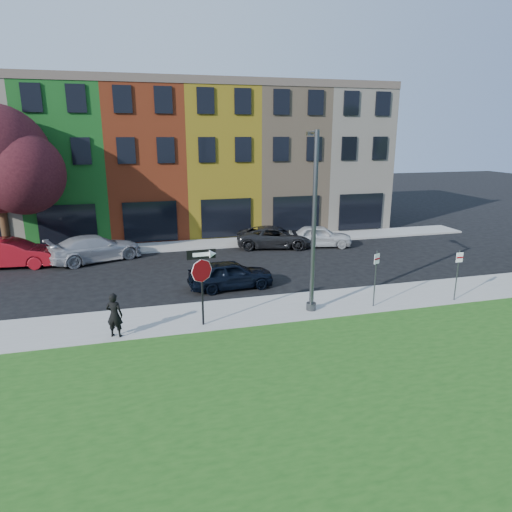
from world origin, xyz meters
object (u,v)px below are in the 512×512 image
object	(u,v)px
stop_sign	(202,272)
sedan_near	(231,274)
man	(114,315)
street_lamp	(313,222)

from	to	relation	value
stop_sign	sedan_near	xyz separation A→B (m)	(1.94, 4.15, -1.52)
stop_sign	man	xyz separation A→B (m)	(-3.13, -0.20, -1.27)
street_lamp	sedan_near	bearing A→B (deg)	139.82
man	street_lamp	distance (m)	8.15
man	sedan_near	size ratio (longest dim) A/B	0.40
stop_sign	man	distance (m)	3.38
stop_sign	street_lamp	bearing A→B (deg)	4.47
man	street_lamp	world-z (taller)	street_lamp
sedan_near	street_lamp	world-z (taller)	street_lamp
street_lamp	stop_sign	bearing A→B (deg)	-158.72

